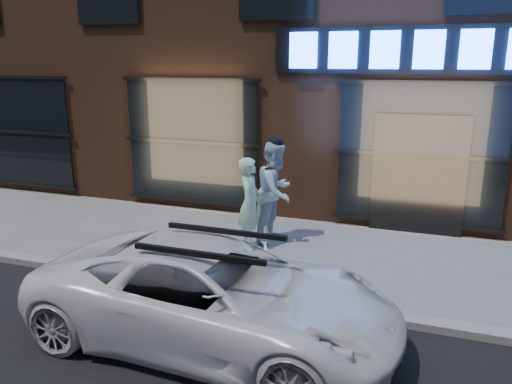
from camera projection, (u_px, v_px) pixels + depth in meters
ground at (402, 324)px, 6.64m from camera, size 90.00×90.00×0.00m
curb at (402, 320)px, 6.63m from camera, size 60.00×0.25×0.12m
man_bowtie at (250, 204)px, 9.16m from camera, size 0.50×0.68×1.72m
man_cap at (276, 192)px, 9.53m from camera, size 0.91×1.07×1.95m
white_suv at (214, 295)px, 6.09m from camera, size 4.65×2.28×1.27m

